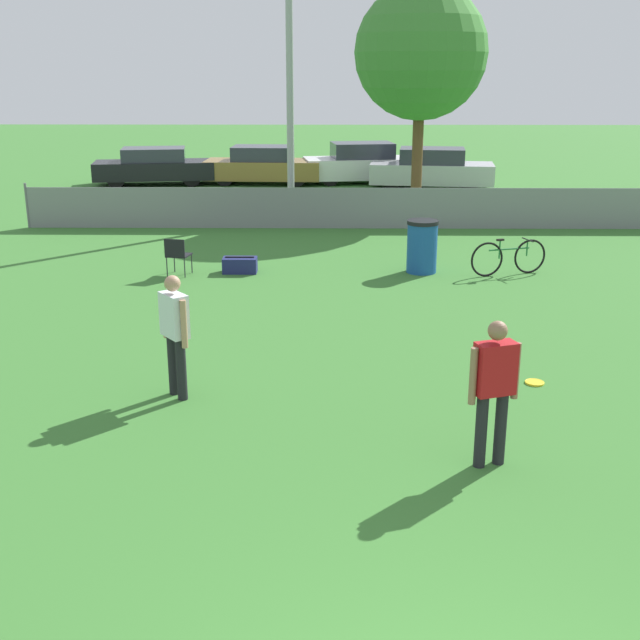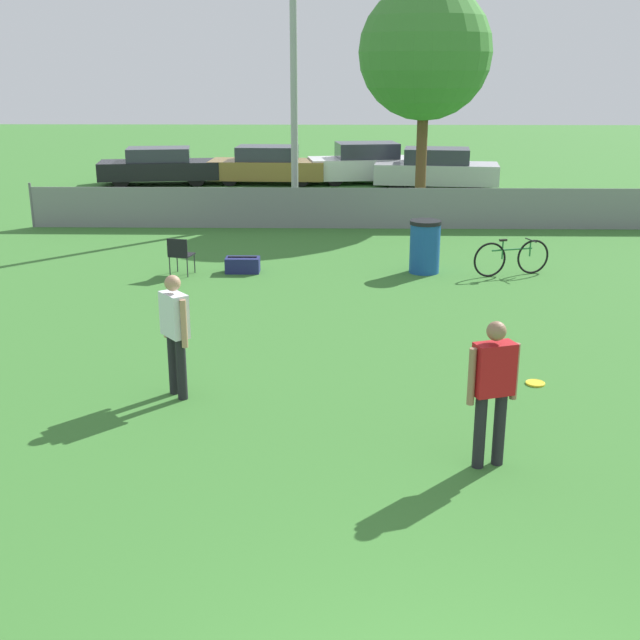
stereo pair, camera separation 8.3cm
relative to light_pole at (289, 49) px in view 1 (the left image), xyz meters
The scene contains 14 objects.
fence_backline 4.87m from the light_pole, 39.22° to the right, with size 18.27×0.07×1.21m.
light_pole is the anchor object (origin of this frame).
tree_near_pole 3.82m from the light_pole, 13.87° to the left, with size 3.81×3.81×6.50m.
player_receiver_white 13.91m from the light_pole, 93.75° to the right, with size 0.44×0.48×1.65m.
player_thrower_red 15.96m from the light_pole, 79.32° to the right, with size 0.56×0.35×1.65m.
frisbee_disc 14.24m from the light_pole, 72.88° to the right, with size 0.27×0.27×0.03m.
folding_chair_sideline 8.33m from the light_pole, 106.58° to the right, with size 0.53×0.53×0.80m.
bicycle_sideline 9.37m from the light_pole, 54.15° to the right, with size 1.67×0.62×0.78m.
trash_bin 8.31m from the light_pole, 64.76° to the right, with size 0.67×0.67×1.12m.
gear_bag_sideline 8.05m from the light_pole, 96.77° to the right, with size 0.72×0.40×0.35m.
parked_car_dark 9.62m from the light_pole, 128.20° to the left, with size 4.60×2.39×1.35m.
parked_car_tan 8.34m from the light_pole, 100.91° to the left, with size 4.37×1.97×1.39m.
parked_car_white 8.80m from the light_pole, 72.65° to the left, with size 4.53×2.40×1.50m.
parked_car_silver 8.61m from the light_pole, 51.23° to the left, with size 4.55×2.27×1.44m.
Camera 1 is at (-0.89, -3.56, 4.16)m, focal length 45.00 mm.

